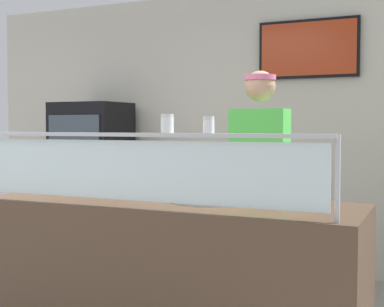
{
  "coord_description": "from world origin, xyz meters",
  "views": [
    {
      "loc": [
        2.52,
        -2.41,
        1.39
      ],
      "look_at": [
        1.24,
        0.42,
        1.23
      ],
      "focal_mm": 50.61,
      "sensor_mm": 36.0,
      "label": 1
    }
  ],
  "objects_px": {
    "pizza_server": "(212,196)",
    "drink_fridge": "(92,181)",
    "pizza_tray": "(208,199)",
    "pepper_flake_shaker": "(209,126)",
    "worker_figure": "(260,181)",
    "parmesan_shaker": "(167,125)"
  },
  "relations": [
    {
      "from": "pizza_server",
      "to": "drink_fridge",
      "type": "relative_size",
      "value": 0.17
    },
    {
      "from": "parmesan_shaker",
      "to": "pepper_flake_shaker",
      "type": "relative_size",
      "value": 1.16
    },
    {
      "from": "worker_figure",
      "to": "pizza_tray",
      "type": "bearing_deg",
      "value": -97.31
    },
    {
      "from": "parmesan_shaker",
      "to": "pepper_flake_shaker",
      "type": "xyz_separation_m",
      "value": [
        0.23,
        0.0,
        -0.01
      ]
    },
    {
      "from": "pizza_tray",
      "to": "pepper_flake_shaker",
      "type": "distance_m",
      "value": 0.59
    },
    {
      "from": "parmesan_shaker",
      "to": "pepper_flake_shaker",
      "type": "distance_m",
      "value": 0.23
    },
    {
      "from": "pepper_flake_shaker",
      "to": "drink_fridge",
      "type": "bearing_deg",
      "value": 135.61
    },
    {
      "from": "pizza_tray",
      "to": "parmesan_shaker",
      "type": "relative_size",
      "value": 4.4
    },
    {
      "from": "pizza_server",
      "to": "pizza_tray",
      "type": "bearing_deg",
      "value": 155.42
    },
    {
      "from": "pizza_server",
      "to": "worker_figure",
      "type": "distance_m",
      "value": 0.72
    },
    {
      "from": "pizza_server",
      "to": "pepper_flake_shaker",
      "type": "height_order",
      "value": "pepper_flake_shaker"
    },
    {
      "from": "worker_figure",
      "to": "drink_fridge",
      "type": "height_order",
      "value": "worker_figure"
    },
    {
      "from": "pizza_server",
      "to": "parmesan_shaker",
      "type": "height_order",
      "value": "parmesan_shaker"
    },
    {
      "from": "pizza_server",
      "to": "worker_figure",
      "type": "relative_size",
      "value": 0.16
    },
    {
      "from": "parmesan_shaker",
      "to": "pizza_server",
      "type": "bearing_deg",
      "value": 74.52
    },
    {
      "from": "pizza_tray",
      "to": "parmesan_shaker",
      "type": "bearing_deg",
      "value": -100.25
    },
    {
      "from": "pizza_tray",
      "to": "parmesan_shaker",
      "type": "xyz_separation_m",
      "value": [
        -0.07,
        -0.38,
        0.42
      ]
    },
    {
      "from": "pizza_tray",
      "to": "pepper_flake_shaker",
      "type": "xyz_separation_m",
      "value": [
        0.16,
        -0.38,
        0.42
      ]
    },
    {
      "from": "pizza_tray",
      "to": "pizza_server",
      "type": "height_order",
      "value": "pizza_server"
    },
    {
      "from": "pizza_server",
      "to": "drink_fridge",
      "type": "bearing_deg",
      "value": 147.2
    },
    {
      "from": "pizza_server",
      "to": "parmesan_shaker",
      "type": "distance_m",
      "value": 0.55
    },
    {
      "from": "pizza_tray",
      "to": "pizza_server",
      "type": "bearing_deg",
      "value": -32.64
    }
  ]
}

